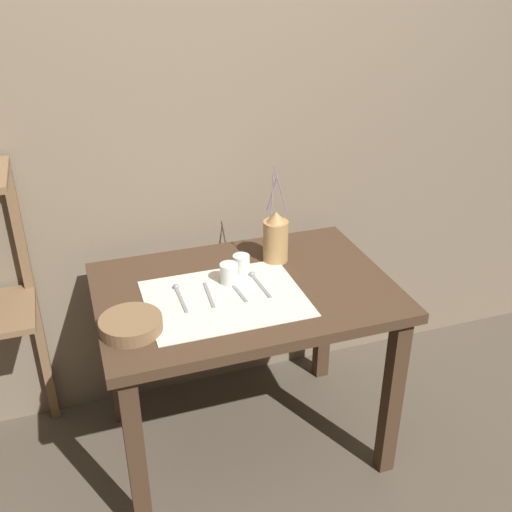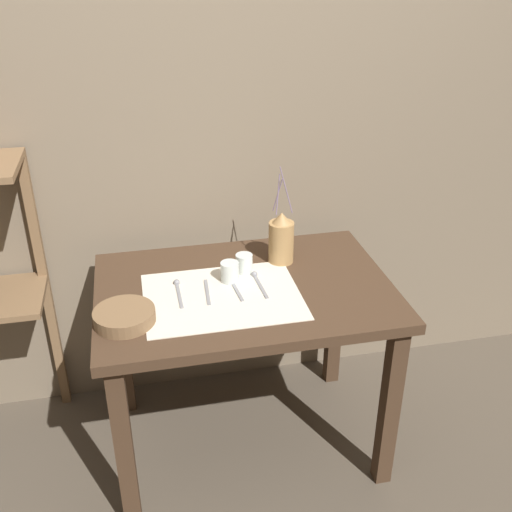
{
  "view_description": "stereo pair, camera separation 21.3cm",
  "coord_description": "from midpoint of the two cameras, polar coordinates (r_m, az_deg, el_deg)",
  "views": [
    {
      "loc": [
        -0.56,
        -1.79,
        1.87
      ],
      "look_at": [
        0.04,
        0.0,
        0.87
      ],
      "focal_mm": 42.0,
      "sensor_mm": 36.0,
      "label": 1
    },
    {
      "loc": [
        -0.36,
        -1.85,
        1.87
      ],
      "look_at": [
        0.04,
        0.0,
        0.87
      ],
      "focal_mm": 42.0,
      "sensor_mm": 36.0,
      "label": 2
    }
  ],
  "objects": [
    {
      "name": "ground_plane",
      "position": [
        2.65,
        1.45,
        -17.12
      ],
      "size": [
        12.0,
        12.0,
        0.0
      ],
      "primitive_type": "plane",
      "color": "brown"
    },
    {
      "name": "stone_wall_back",
      "position": [
        2.44,
        -0.9,
        11.87
      ],
      "size": [
        7.0,
        0.06,
        2.4
      ],
      "color": "#7A6B56",
      "rests_on": "ground_plane"
    },
    {
      "name": "wooden_table",
      "position": [
        2.24,
        1.64,
        -5.43
      ],
      "size": [
        1.07,
        0.74,
        0.75
      ],
      "color": "#422D1E",
      "rests_on": "ground_plane"
    },
    {
      "name": "linen_cloth",
      "position": [
        2.12,
        -0.35,
        -3.95
      ],
      "size": [
        0.55,
        0.42,
        0.0
      ],
      "color": "beige",
      "rests_on": "wooden_table"
    },
    {
      "name": "pitcher_with_flowers",
      "position": [
        2.31,
        5.06,
        1.54
      ],
      "size": [
        0.1,
        0.1,
        0.39
      ],
      "color": "#A87F4C",
      "rests_on": "wooden_table"
    },
    {
      "name": "wooden_bowl",
      "position": [
        2.0,
        -9.46,
        -5.8
      ],
      "size": [
        0.2,
        0.2,
        0.05
      ],
      "color": "brown",
      "rests_on": "wooden_table"
    },
    {
      "name": "glass_tumbler_near",
      "position": [
        2.19,
        0.26,
        -1.59
      ],
      "size": [
        0.07,
        0.07,
        0.07
      ],
      "color": "silver",
      "rests_on": "wooden_table"
    },
    {
      "name": "glass_tumbler_far",
      "position": [
        2.25,
        1.56,
        -0.77
      ],
      "size": [
        0.06,
        0.06,
        0.07
      ],
      "color": "silver",
      "rests_on": "wooden_table"
    },
    {
      "name": "spoon_inner",
      "position": [
        2.17,
        -4.7,
        -3.06
      ],
      "size": [
        0.02,
        0.18,
        0.02
      ],
      "color": "gray",
      "rests_on": "wooden_table"
    },
    {
      "name": "knife_center",
      "position": [
        2.14,
        -1.82,
        -3.53
      ],
      "size": [
        0.02,
        0.17,
        0.0
      ],
      "color": "gray",
      "rests_on": "wooden_table"
    },
    {
      "name": "fork_outer",
      "position": [
        2.15,
        0.91,
        -3.24
      ],
      "size": [
        0.03,
        0.17,
        0.0
      ],
      "color": "gray",
      "rests_on": "wooden_table"
    },
    {
      "name": "spoon_outer",
      "position": [
        2.22,
        2.81,
        -2.25
      ],
      "size": [
        0.03,
        0.18,
        0.02
      ],
      "color": "gray",
      "rests_on": "wooden_table"
    }
  ]
}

